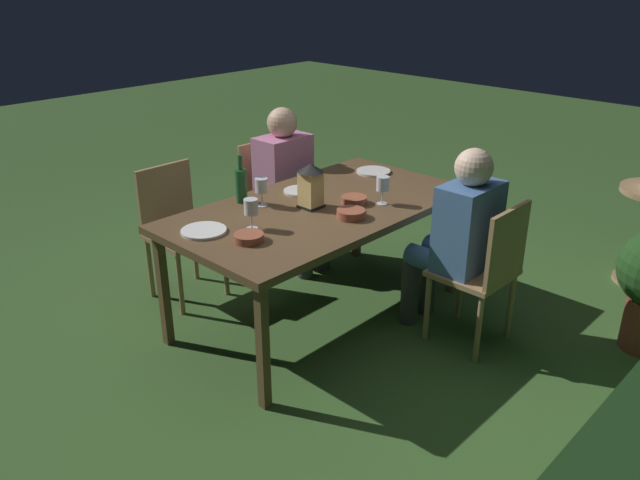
# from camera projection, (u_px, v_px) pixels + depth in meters

# --- Properties ---
(ground_plane) EXTENTS (16.00, 16.00, 0.00)m
(ground_plane) POSITION_uv_depth(u_px,v_px,m) (320.00, 315.00, 4.05)
(ground_plane) COLOR #385B28
(dining_table) EXTENTS (1.83, 0.99, 0.74)m
(dining_table) POSITION_uv_depth(u_px,v_px,m) (320.00, 214.00, 3.77)
(dining_table) COLOR brown
(dining_table) RESTS_ON ground
(chair_side_right_a) EXTENTS (0.42, 0.40, 0.87)m
(chair_side_right_a) POSITION_uv_depth(u_px,v_px,m) (485.00, 268.00, 3.56)
(chair_side_right_a) COLOR #9E7A51
(chair_side_right_a) RESTS_ON ground
(person_in_blue) EXTENTS (0.38, 0.47, 1.15)m
(person_in_blue) POSITION_uv_depth(u_px,v_px,m) (457.00, 234.00, 3.63)
(person_in_blue) COLOR #426699
(person_in_blue) RESTS_ON ground
(chair_side_left_b) EXTENTS (0.42, 0.40, 0.87)m
(chair_side_left_b) POSITION_uv_depth(u_px,v_px,m) (178.00, 226.00, 4.14)
(chair_side_left_b) COLOR #9E7A51
(chair_side_left_b) RESTS_ON ground
(chair_side_left_a) EXTENTS (0.42, 0.40, 0.87)m
(chair_side_left_a) POSITION_uv_depth(u_px,v_px,m) (272.00, 195.00, 4.68)
(chair_side_left_a) COLOR #9E7A51
(chair_side_left_a) RESTS_ON ground
(person_in_pink) EXTENTS (0.38, 0.47, 1.15)m
(person_in_pink) POSITION_uv_depth(u_px,v_px,m) (290.00, 181.00, 4.50)
(person_in_pink) COLOR #C675A3
(person_in_pink) RESTS_ON ground
(lantern_centerpiece) EXTENTS (0.15, 0.15, 0.27)m
(lantern_centerpiece) POSITION_uv_depth(u_px,v_px,m) (311.00, 183.00, 3.66)
(lantern_centerpiece) COLOR black
(lantern_centerpiece) RESTS_ON dining_table
(green_bottle_on_table) EXTENTS (0.07, 0.07, 0.29)m
(green_bottle_on_table) POSITION_uv_depth(u_px,v_px,m) (241.00, 185.00, 3.76)
(green_bottle_on_table) COLOR #1E5B2D
(green_bottle_on_table) RESTS_ON dining_table
(wine_glass_a) EXTENTS (0.08, 0.08, 0.17)m
(wine_glass_a) POSITION_uv_depth(u_px,v_px,m) (251.00, 208.00, 3.37)
(wine_glass_a) COLOR silver
(wine_glass_a) RESTS_ON dining_table
(wine_glass_b) EXTENTS (0.08, 0.08, 0.17)m
(wine_glass_b) POSITION_uv_depth(u_px,v_px,m) (261.00, 187.00, 3.69)
(wine_glass_b) COLOR silver
(wine_glass_b) RESTS_ON dining_table
(wine_glass_c) EXTENTS (0.08, 0.08, 0.17)m
(wine_glass_c) POSITION_uv_depth(u_px,v_px,m) (383.00, 185.00, 3.72)
(wine_glass_c) COLOR silver
(wine_glass_c) RESTS_ON dining_table
(plate_a) EXTENTS (0.24, 0.24, 0.01)m
(plate_a) POSITION_uv_depth(u_px,v_px,m) (204.00, 231.00, 3.37)
(plate_a) COLOR white
(plate_a) RESTS_ON dining_table
(plate_b) EXTENTS (0.23, 0.23, 0.01)m
(plate_b) POSITION_uv_depth(u_px,v_px,m) (373.00, 171.00, 4.33)
(plate_b) COLOR silver
(plate_b) RESTS_ON dining_table
(plate_c) EXTENTS (0.21, 0.21, 0.01)m
(plate_c) POSITION_uv_depth(u_px,v_px,m) (300.00, 191.00, 3.96)
(plate_c) COLOR silver
(plate_c) RESTS_ON dining_table
(bowl_olives) EXTENTS (0.15, 0.15, 0.04)m
(bowl_olives) POSITION_uv_depth(u_px,v_px,m) (354.00, 200.00, 3.77)
(bowl_olives) COLOR #9E5138
(bowl_olives) RESTS_ON dining_table
(bowl_bread) EXTENTS (0.16, 0.16, 0.05)m
(bowl_bread) POSITION_uv_depth(u_px,v_px,m) (351.00, 213.00, 3.56)
(bowl_bread) COLOR #9E5138
(bowl_bread) RESTS_ON dining_table
(bowl_salad) EXTENTS (0.16, 0.16, 0.04)m
(bowl_salad) POSITION_uv_depth(u_px,v_px,m) (249.00, 237.00, 3.26)
(bowl_salad) COLOR #9E5138
(bowl_salad) RESTS_ON dining_table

